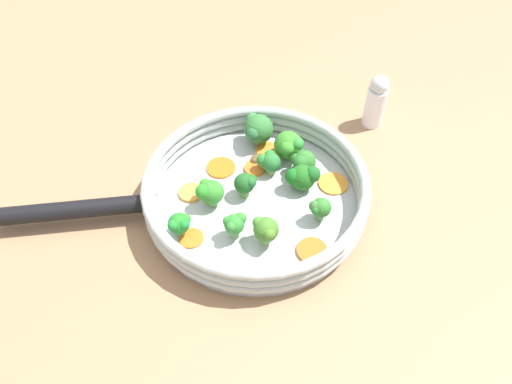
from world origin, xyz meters
TOP-DOWN VIEW (x-y plane):
  - ground_plane at (0.00, 0.00)m, footprint 4.00×4.00m
  - skillet at (0.00, 0.00)m, footprint 0.32×0.32m
  - skillet_rim_wall at (0.00, 0.00)m, footprint 0.33×0.33m
  - skillet_handle at (0.14, -0.23)m, footprint 0.14×0.21m
  - skillet_rivet_left at (0.05, -0.14)m, footprint 0.01×0.01m
  - skillet_rivet_right at (0.10, -0.11)m, footprint 0.01×0.01m
  - carrot_slice_0 at (0.03, -0.09)m, footprint 0.04×0.04m
  - carrot_slice_1 at (-0.05, -0.03)m, footprint 0.04×0.04m
  - carrot_slice_2 at (0.10, -0.05)m, footprint 0.05×0.05m
  - carrot_slice_3 at (-0.10, -0.02)m, footprint 0.05×0.05m
  - carrot_slice_4 at (-0.07, 0.10)m, footprint 0.05×0.05m
  - carrot_slice_5 at (-0.04, -0.08)m, footprint 0.06×0.06m
  - carrot_slice_6 at (0.06, 0.11)m, footprint 0.06×0.06m
  - broccoli_floret_0 at (-0.08, 0.05)m, footprint 0.04×0.04m
  - broccoli_floret_1 at (0.04, -0.06)m, footprint 0.04×0.04m
  - broccoli_floret_2 at (-0.06, -0.00)m, footprint 0.03×0.04m
  - broccoli_floret_3 at (0.10, -0.07)m, footprint 0.03×0.03m
  - broccoli_floret_4 at (-0.10, 0.01)m, footprint 0.05×0.05m
  - broccoli_floret_5 at (0.07, 0.04)m, footprint 0.04×0.04m
  - broccoli_floret_6 at (0.00, 0.10)m, footprint 0.03×0.03m
  - broccoli_floret_7 at (-0.11, -0.04)m, footprint 0.05×0.05m
  - broccoli_floret_8 at (0.08, 0.00)m, footprint 0.03×0.03m
  - broccoli_floret_9 at (-0.00, -0.02)m, footprint 0.03×0.03m
  - broccoli_floret_10 at (-0.05, 0.06)m, footprint 0.04×0.05m
  - mushroom_piece_0 at (-0.07, -0.03)m, footprint 0.03×0.03m
  - salt_shaker at (-0.26, 0.11)m, footprint 0.04×0.04m

SIDE VIEW (x-z plane):
  - ground_plane at x=0.00m, z-range 0.00..0.00m
  - skillet at x=0.00m, z-range 0.00..0.02m
  - carrot_slice_5 at x=-0.04m, z-range 0.02..0.02m
  - carrot_slice_2 at x=0.10m, z-range 0.02..0.02m
  - carrot_slice_4 at x=-0.07m, z-range 0.02..0.02m
  - carrot_slice_3 at x=-0.10m, z-range 0.02..0.02m
  - carrot_slice_6 at x=0.06m, z-range 0.02..0.02m
  - carrot_slice_0 at x=0.03m, z-range 0.02..0.02m
  - carrot_slice_1 at x=-0.05m, z-range 0.02..0.02m
  - skillet_rivet_left at x=0.05m, z-range 0.02..0.02m
  - skillet_rivet_right at x=0.10m, z-range 0.02..0.02m
  - mushroom_piece_0 at x=-0.07m, z-range 0.02..0.03m
  - skillet_handle at x=0.14m, z-range 0.02..0.04m
  - broccoli_floret_2 at x=-0.06m, z-range 0.02..0.06m
  - skillet_rim_wall at x=0.00m, z-range 0.02..0.06m
  - broccoli_floret_0 at x=-0.08m, z-range 0.02..0.06m
  - broccoli_floret_10 at x=-0.05m, z-range 0.02..0.06m
  - broccoli_floret_3 at x=0.10m, z-range 0.02..0.06m
  - broccoli_floret_9 at x=0.00m, z-range 0.02..0.06m
  - broccoli_floret_6 at x=0.00m, z-range 0.02..0.06m
  - broccoli_floret_1 at x=0.04m, z-range 0.02..0.07m
  - broccoli_floret_8 at x=0.08m, z-range 0.02..0.06m
  - broccoli_floret_4 at x=-0.10m, z-range 0.02..0.07m
  - broccoli_floret_5 at x=0.07m, z-range 0.02..0.07m
  - broccoli_floret_7 at x=-0.11m, z-range 0.02..0.08m
  - salt_shaker at x=-0.26m, z-range 0.00..0.10m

